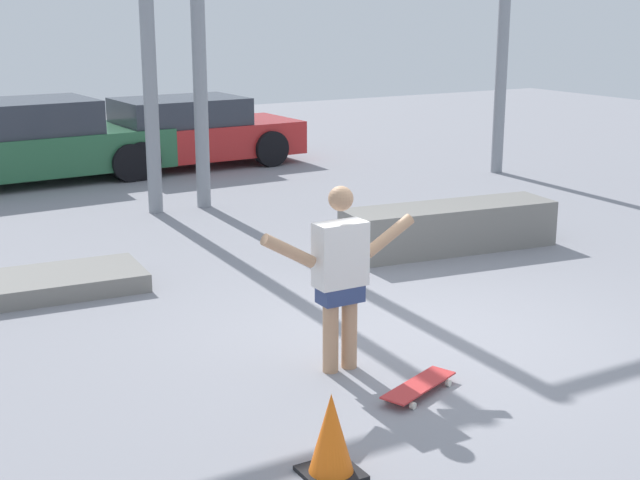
% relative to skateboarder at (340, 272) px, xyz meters
% --- Properties ---
extents(ground_plane, '(36.00, 36.00, 0.00)m').
position_rel_skateboarder_xyz_m(ground_plane, '(1.04, 0.21, -0.82)').
color(ground_plane, gray).
extents(skateboarder, '(1.37, 0.21, 1.50)m').
position_rel_skateboarder_xyz_m(skateboarder, '(0.00, 0.00, 0.00)').
color(skateboarder, tan).
rests_on(skateboarder, ground_plane).
extents(skateboard, '(0.77, 0.47, 0.08)m').
position_rel_skateboarder_xyz_m(skateboard, '(0.27, -0.70, -0.76)').
color(skateboard, red).
rests_on(skateboard, ground_plane).
extents(grind_box, '(2.68, 1.02, 0.54)m').
position_rel_skateboarder_xyz_m(grind_box, '(3.02, 2.46, -0.55)').
color(grind_box, slate).
rests_on(grind_box, ground_plane).
extents(parked_car_green, '(4.62, 2.17, 1.35)m').
position_rel_skateboarder_xyz_m(parked_car_green, '(-0.40, 9.31, -0.17)').
color(parked_car_green, '#28603D').
rests_on(parked_car_green, ground_plane).
extents(parked_car_red, '(4.05, 1.95, 1.24)m').
position_rel_skateboarder_xyz_m(parked_car_red, '(2.47, 9.40, -0.21)').
color(parked_car_red, red).
rests_on(parked_car_red, ground_plane).
extents(traffic_cone, '(0.35, 0.35, 0.55)m').
position_rel_skateboarder_xyz_m(traffic_cone, '(-0.92, -1.40, -0.55)').
color(traffic_cone, black).
rests_on(traffic_cone, ground_plane).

